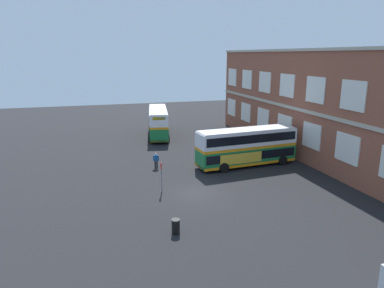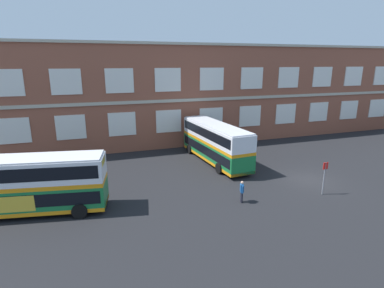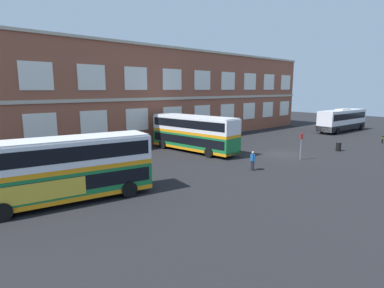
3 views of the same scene
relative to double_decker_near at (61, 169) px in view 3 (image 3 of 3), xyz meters
The scene contains 9 objects.
ground_plane 23.11m from the double_decker_near, ahead, with size 120.00×120.00×0.00m, color black.
brick_terminal_building 27.85m from the double_decker_near, 37.64° to the left, with size 54.67×8.19×12.42m.
double_decker_near is the anchor object (origin of this frame).
double_decker_middle 18.08m from the double_decker_near, 20.43° to the left, with size 3.54×11.18×4.07m.
touring_coach 46.75m from the double_decker_near, ahead, with size 12.11×3.35×3.80m.
waiting_passenger 15.47m from the double_decker_near, 12.21° to the right, with size 0.35×0.63×1.70m.
bus_stand_flag 22.25m from the double_decker_near, 10.55° to the right, with size 0.44×0.10×2.70m.
station_litter_bin 29.83m from the double_decker_near, ahead, with size 0.60×0.60×1.03m.
safety_bollard_west 39.57m from the double_decker_near, ahead, with size 0.19×0.19×0.95m.
Camera 3 is at (-29.45, -17.90, 7.01)m, focal length 28.86 mm.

